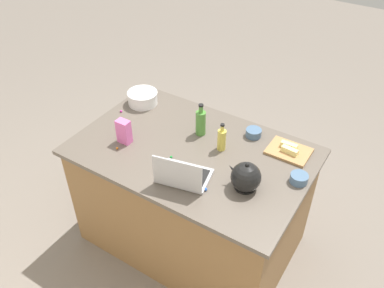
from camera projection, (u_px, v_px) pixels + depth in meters
ground_plane at (192, 237)px, 3.25m from camera, size 12.00×12.00×0.00m
island_counter at (192, 198)px, 2.96m from camera, size 1.55×1.00×0.90m
laptop at (182, 175)px, 2.43m from camera, size 0.35×0.29×0.22m
mixing_bowl_large at (143, 98)px, 3.09m from camera, size 0.23×0.23×0.10m
bottle_olive at (201, 122)px, 2.77m from camera, size 0.07×0.07×0.24m
bottle_oil at (222, 139)px, 2.64m from camera, size 0.06×0.06×0.20m
kettle at (246, 177)px, 2.36m from camera, size 0.21×0.18×0.20m
cutting_board at (289, 151)px, 2.66m from camera, size 0.27×0.21×0.02m
butter_stick_left at (289, 146)px, 2.66m from camera, size 0.11×0.04×0.04m
butter_stick_right at (290, 150)px, 2.62m from camera, size 0.11×0.05×0.04m
ramekin_small at (299, 178)px, 2.43m from camera, size 0.11×0.11×0.05m
ramekin_medium at (254, 133)px, 2.79m from camera, size 0.11×0.11×0.05m
candy_bag at (124, 132)px, 2.70m from camera, size 0.09×0.06×0.17m
candy_0 at (151, 96)px, 3.20m from camera, size 0.01×0.01×0.01m
candy_1 at (206, 189)px, 2.39m from camera, size 0.02×0.02×0.02m
candy_2 at (117, 148)px, 2.69m from camera, size 0.02×0.02×0.02m
candy_3 at (171, 157)px, 2.62m from camera, size 0.02×0.02×0.02m
candy_4 at (121, 111)px, 3.02m from camera, size 0.02×0.02×0.02m
candy_6 at (299, 171)px, 2.51m from camera, size 0.02×0.02×0.02m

